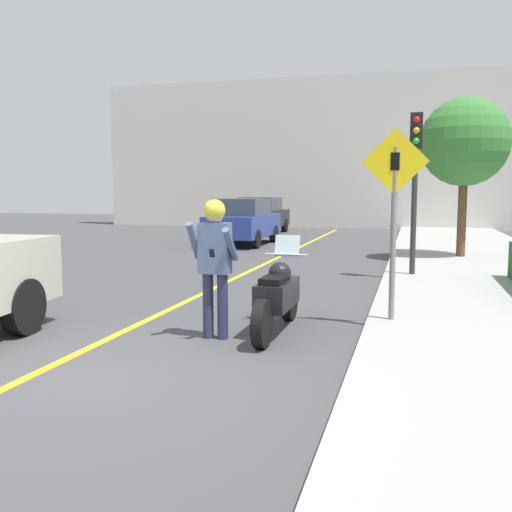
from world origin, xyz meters
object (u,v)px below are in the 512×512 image
object	(u,v)px
motorcycle	(277,296)
parked_car_black	(261,215)
person_biker	(215,253)
street_tree	(465,142)
crossing_sign	(394,206)
traffic_light	(415,162)
parked_car_blue	(243,221)

from	to	relation	value
motorcycle	parked_car_black	size ratio (longest dim) A/B	0.53
person_biker	street_tree	xyz separation A→B (m)	(3.75, 9.86, 2.13)
motorcycle	crossing_sign	distance (m)	2.03
crossing_sign	parked_car_black	xyz separation A→B (m)	(-6.57, 17.54, -0.86)
crossing_sign	traffic_light	size ratio (longest dim) A/B	0.77
motorcycle	crossing_sign	xyz separation A→B (m)	(1.49, 0.65, 1.22)
motorcycle	traffic_light	xyz separation A→B (m)	(1.75, 5.36, 2.04)
street_tree	parked_car_black	world-z (taller)	street_tree
traffic_light	parked_car_blue	bearing A→B (deg)	130.08
parked_car_blue	parked_car_black	size ratio (longest dim) A/B	1.00
parked_car_blue	parked_car_black	distance (m)	5.78
parked_car_blue	parked_car_black	xyz separation A→B (m)	(-0.85, 5.71, 0.00)
traffic_light	street_tree	xyz separation A→B (m)	(1.29, 3.97, 0.72)
motorcycle	street_tree	size ratio (longest dim) A/B	0.51
motorcycle	street_tree	distance (m)	10.19
parked_car_black	parked_car_blue	bearing A→B (deg)	-81.51
street_tree	parked_car_blue	xyz separation A→B (m)	(-7.28, 3.14, -2.40)
motorcycle	crossing_sign	size ratio (longest dim) A/B	0.84
crossing_sign	street_tree	xyz separation A→B (m)	(1.56, 8.68, 1.54)
motorcycle	crossing_sign	bearing A→B (deg)	23.63
crossing_sign	traffic_light	distance (m)	4.79
parked_car_black	street_tree	bearing A→B (deg)	-47.46
motorcycle	person_biker	distance (m)	1.08
traffic_light	parked_car_blue	size ratio (longest dim) A/B	0.82
motorcycle	person_biker	xyz separation A→B (m)	(-0.71, -0.53, 0.63)
parked_car_blue	parked_car_black	world-z (taller)	same
crossing_sign	street_tree	size ratio (longest dim) A/B	0.61
street_tree	traffic_light	bearing A→B (deg)	-107.99
crossing_sign	parked_car_black	world-z (taller)	crossing_sign
traffic_light	street_tree	bearing A→B (deg)	72.01
crossing_sign	parked_car_black	size ratio (longest dim) A/B	0.63
person_biker	crossing_sign	distance (m)	2.56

